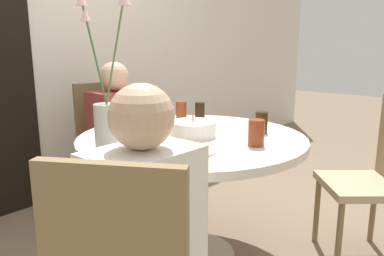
% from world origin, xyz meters
% --- Properties ---
extents(wall_back, '(8.00, 0.05, 2.60)m').
position_xyz_m(wall_back, '(0.00, 1.39, 1.30)').
color(wall_back, silver).
rests_on(wall_back, ground_plane).
extents(dining_table, '(1.19, 1.19, 0.71)m').
position_xyz_m(dining_table, '(0.00, 0.00, 0.58)').
color(dining_table, silver).
rests_on(dining_table, ground_plane).
extents(chair_near_front, '(0.46, 0.46, 0.91)m').
position_xyz_m(chair_near_front, '(0.17, 0.99, 0.51)').
color(chair_near_front, tan).
rests_on(chair_near_front, ground_plane).
extents(chair_far_back, '(0.56, 0.56, 0.91)m').
position_xyz_m(chair_far_back, '(0.67, -0.75, 0.51)').
color(chair_far_back, tan).
rests_on(chair_far_back, ground_plane).
extents(birthday_cake, '(0.24, 0.24, 0.12)m').
position_xyz_m(birthday_cake, '(-0.01, -0.02, 0.75)').
color(birthday_cake, white).
rests_on(birthday_cake, dining_table).
extents(flower_vase, '(0.12, 0.35, 0.69)m').
position_xyz_m(flower_vase, '(-0.47, 0.09, 0.90)').
color(flower_vase, silver).
rests_on(flower_vase, dining_table).
extents(side_plate, '(0.18, 0.18, 0.01)m').
position_xyz_m(side_plate, '(-0.23, -0.23, 0.72)').
color(side_plate, silver).
rests_on(side_plate, dining_table).
extents(drink_glass_0, '(0.07, 0.07, 0.12)m').
position_xyz_m(drink_glass_0, '(0.25, 0.31, 0.77)').
color(drink_glass_0, maroon).
rests_on(drink_glass_0, dining_table).
extents(drink_glass_1, '(0.07, 0.07, 0.11)m').
position_xyz_m(drink_glass_1, '(-0.23, 0.01, 0.77)').
color(drink_glass_1, '#51280F').
rests_on(drink_glass_1, dining_table).
extents(drink_glass_2, '(0.07, 0.07, 0.12)m').
position_xyz_m(drink_glass_2, '(0.29, -0.25, 0.77)').
color(drink_glass_2, '#33190C').
rests_on(drink_glass_2, dining_table).
extents(drink_glass_3, '(0.08, 0.08, 0.13)m').
position_xyz_m(drink_glass_3, '(0.04, -0.37, 0.77)').
color(drink_glass_3, maroon).
rests_on(drink_glass_3, dining_table).
extents(drink_glass_4, '(0.06, 0.06, 0.11)m').
position_xyz_m(drink_glass_4, '(-0.40, -0.13, 0.76)').
color(drink_glass_4, maroon).
rests_on(drink_glass_4, dining_table).
extents(drink_glass_5, '(0.06, 0.06, 0.12)m').
position_xyz_m(drink_glass_5, '(0.30, 0.20, 0.77)').
color(drink_glass_5, black).
rests_on(drink_glass_5, dining_table).
extents(person_woman, '(0.34, 0.24, 1.07)m').
position_xyz_m(person_woman, '(0.14, 0.83, 0.50)').
color(person_woman, '#383333').
rests_on(person_woman, ground_plane).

